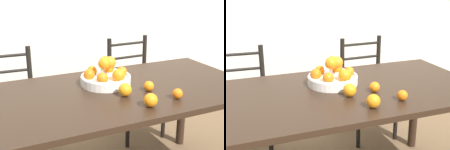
{
  "view_description": "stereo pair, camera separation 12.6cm",
  "coord_description": "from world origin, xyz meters",
  "views": [
    {
      "loc": [
        -0.84,
        -1.65,
        1.47
      ],
      "look_at": [
        -0.07,
        0.02,
        0.87
      ],
      "focal_mm": 50.0,
      "sensor_mm": 36.0,
      "label": 1
    },
    {
      "loc": [
        -0.72,
        -1.7,
        1.47
      ],
      "look_at": [
        -0.07,
        0.02,
        0.87
      ],
      "focal_mm": 50.0,
      "sensor_mm": 36.0,
      "label": 2
    }
  ],
  "objects": [
    {
      "name": "fruit_bowl",
      "position": [
        -0.06,
        0.12,
        0.83
      ],
      "size": [
        0.33,
        0.33,
        0.19
      ],
      "color": "white",
      "rests_on": "dining_table"
    },
    {
      "name": "orange_loose_2",
      "position": [
        0.13,
        -0.1,
        0.81
      ],
      "size": [
        0.06,
        0.06,
        0.06
      ],
      "color": "orange",
      "rests_on": "dining_table"
    },
    {
      "name": "chair_right",
      "position": [
        0.49,
        0.74,
        0.45
      ],
      "size": [
        0.43,
        0.41,
        0.91
      ],
      "rotation": [
        0.0,
        0.0,
        0.03
      ],
      "color": "black",
      "rests_on": "ground_plane"
    },
    {
      "name": "orange_loose_1",
      "position": [
        0.01,
        -0.31,
        0.81
      ],
      "size": [
        0.08,
        0.08,
        0.08
      ],
      "color": "orange",
      "rests_on": "dining_table"
    },
    {
      "name": "chair_left",
      "position": [
        -0.62,
        0.74,
        0.45
      ],
      "size": [
        0.44,
        0.42,
        0.91
      ],
      "rotation": [
        0.0,
        0.0,
        -0.05
      ],
      "color": "black",
      "rests_on": "ground_plane"
    },
    {
      "name": "orange_loose_0",
      "position": [
        -0.04,
        -0.12,
        0.82
      ],
      "size": [
        0.08,
        0.08,
        0.08
      ],
      "color": "orange",
      "rests_on": "dining_table"
    },
    {
      "name": "dining_table",
      "position": [
        0.0,
        0.0,
        0.68
      ],
      "size": [
        1.71,
        0.91,
        0.78
      ],
      "color": "black",
      "rests_on": "ground_plane"
    },
    {
      "name": "orange_loose_3",
      "position": [
        0.21,
        -0.28,
        0.81
      ],
      "size": [
        0.06,
        0.06,
        0.06
      ],
      "color": "orange",
      "rests_on": "dining_table"
    }
  ]
}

